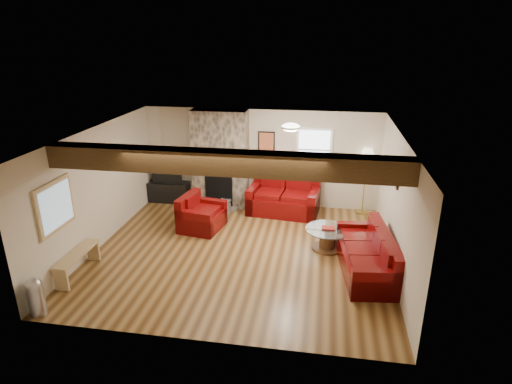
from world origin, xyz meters
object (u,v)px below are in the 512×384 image
loveseat (284,196)px  floor_lamp (367,159)px  coffee_table (328,239)px  sofa_three (366,252)px  tv_cabinet (169,192)px  television (168,174)px  armchair_red (202,212)px

loveseat → floor_lamp: bearing=15.7°
coffee_table → sofa_three: bearing=-48.0°
sofa_three → tv_cabinet: sofa_three is taller
sofa_three → floor_lamp: size_ratio=1.24×
television → loveseat: bearing=-5.5°
tv_cabinet → television: bearing=0.0°
television → floor_lamp: bearing=0.2°
armchair_red → tv_cabinet: bearing=50.9°
coffee_table → tv_cabinet: (-4.22, 2.08, 0.04)m
floor_lamp → coffee_table: bearing=-112.3°
coffee_table → floor_lamp: 2.56m
sofa_three → floor_lamp: 3.06m
tv_cabinet → floor_lamp: 5.21m
tv_cabinet → floor_lamp: size_ratio=0.64×
sofa_three → loveseat: (-1.82, 2.56, 0.06)m
armchair_red → coffee_table: bearing=-91.6°
television → coffee_table: bearing=-26.2°
sofa_three → floor_lamp: floor_lamp is taller
loveseat → armchair_red: size_ratio=1.75×
armchair_red → floor_lamp: floor_lamp is taller
sofa_three → tv_cabinet: 5.70m
armchair_red → television: size_ratio=1.21×
loveseat → television: bearing=-179.0°
armchair_red → television: (-1.35, 1.52, 0.37)m
coffee_table → armchair_red: bearing=169.0°
floor_lamp → tv_cabinet: bearing=-179.8°
floor_lamp → loveseat: bearing=-170.8°
armchair_red → floor_lamp: bearing=-58.3°
loveseat → coffee_table: size_ratio=1.82×
tv_cabinet → loveseat: bearing=-5.5°
armchair_red → coffee_table: 2.93m
loveseat → floor_lamp: 2.22m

